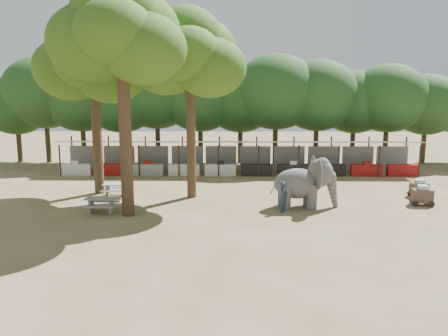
{
  "coord_description": "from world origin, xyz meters",
  "views": [
    {
      "loc": [
        -0.63,
        -20.16,
        6.46
      ],
      "look_at": [
        -1.0,
        5.0,
        2.0
      ],
      "focal_mm": 35.0,
      "sensor_mm": 36.0,
      "label": 1
    }
  ],
  "objects_px": {
    "yard_tree_back": "(188,55)",
    "picnic_table_far": "(116,188)",
    "picnic_table_near": "(101,203)",
    "cart_back": "(419,188)",
    "cart_front": "(422,195)",
    "yard_tree_left": "(92,62)",
    "yard_tree_center": "(120,34)",
    "elephant": "(305,183)",
    "handler": "(283,197)"
  },
  "relations": [
    {
      "from": "yard_tree_center",
      "to": "handler",
      "type": "height_order",
      "value": "yard_tree_center"
    },
    {
      "from": "yard_tree_back",
      "to": "elephant",
      "type": "relative_size",
      "value": 3.08
    },
    {
      "from": "yard_tree_left",
      "to": "cart_back",
      "type": "height_order",
      "value": "yard_tree_left"
    },
    {
      "from": "yard_tree_center",
      "to": "picnic_table_near",
      "type": "relative_size",
      "value": 7.25
    },
    {
      "from": "elephant",
      "to": "yard_tree_left",
      "type": "bearing_deg",
      "value": 162.76
    },
    {
      "from": "yard_tree_back",
      "to": "yard_tree_center",
      "type": "bearing_deg",
      "value": -126.86
    },
    {
      "from": "picnic_table_near",
      "to": "cart_back",
      "type": "xyz_separation_m",
      "value": [
        18.6,
        3.85,
        0.0
      ]
    },
    {
      "from": "yard_tree_back",
      "to": "cart_front",
      "type": "xyz_separation_m",
      "value": [
        13.48,
        -1.95,
        -7.96
      ]
    },
    {
      "from": "picnic_table_far",
      "to": "handler",
      "type": "bearing_deg",
      "value": -17.01
    },
    {
      "from": "picnic_table_far",
      "to": "yard_tree_center",
      "type": "bearing_deg",
      "value": -66.35
    },
    {
      "from": "yard_tree_left",
      "to": "yard_tree_center",
      "type": "relative_size",
      "value": 0.92
    },
    {
      "from": "picnic_table_near",
      "to": "cart_back",
      "type": "relative_size",
      "value": 1.35
    },
    {
      "from": "handler",
      "to": "yard_tree_left",
      "type": "bearing_deg",
      "value": 96.21
    },
    {
      "from": "yard_tree_back",
      "to": "picnic_table_far",
      "type": "bearing_deg",
      "value": -179.5
    },
    {
      "from": "yard_tree_center",
      "to": "yard_tree_back",
      "type": "relative_size",
      "value": 1.06
    },
    {
      "from": "yard_tree_left",
      "to": "picnic_table_far",
      "type": "xyz_separation_m",
      "value": [
        1.42,
        -1.04,
        -7.69
      ]
    },
    {
      "from": "yard_tree_back",
      "to": "picnic_table_near",
      "type": "xyz_separation_m",
      "value": [
        -4.43,
        -3.72,
        -8.01
      ]
    },
    {
      "from": "yard_tree_center",
      "to": "cart_back",
      "type": "bearing_deg",
      "value": 13.52
    },
    {
      "from": "yard_tree_center",
      "to": "elephant",
      "type": "relative_size",
      "value": 3.27
    },
    {
      "from": "handler",
      "to": "elephant",
      "type": "bearing_deg",
      "value": -28.03
    },
    {
      "from": "elephant",
      "to": "picnic_table_near",
      "type": "bearing_deg",
      "value": -175.58
    },
    {
      "from": "yard_tree_center",
      "to": "picnic_table_far",
      "type": "relative_size",
      "value": 7.51
    },
    {
      "from": "yard_tree_left",
      "to": "handler",
      "type": "xyz_separation_m",
      "value": [
        11.37,
        -4.44,
        -7.36
      ]
    },
    {
      "from": "yard_tree_back",
      "to": "handler",
      "type": "height_order",
      "value": "yard_tree_back"
    },
    {
      "from": "picnic_table_near",
      "to": "yard_tree_left",
      "type": "bearing_deg",
      "value": 109.43
    },
    {
      "from": "yard_tree_left",
      "to": "cart_front",
      "type": "height_order",
      "value": "yard_tree_left"
    },
    {
      "from": "yard_tree_back",
      "to": "picnic_table_far",
      "type": "relative_size",
      "value": 7.09
    },
    {
      "from": "yard_tree_center",
      "to": "handler",
      "type": "bearing_deg",
      "value": 3.84
    },
    {
      "from": "picnic_table_near",
      "to": "yard_tree_back",
      "type": "bearing_deg",
      "value": 41.05
    },
    {
      "from": "picnic_table_far",
      "to": "yard_tree_back",
      "type": "bearing_deg",
      "value": 2.35
    },
    {
      "from": "yard_tree_center",
      "to": "picnic_table_near",
      "type": "bearing_deg",
      "value": 168.91
    },
    {
      "from": "yard_tree_center",
      "to": "picnic_table_far",
      "type": "height_order",
      "value": "yard_tree_center"
    },
    {
      "from": "yard_tree_center",
      "to": "cart_front",
      "type": "distance_m",
      "value": 18.72
    },
    {
      "from": "cart_front",
      "to": "picnic_table_near",
      "type": "bearing_deg",
      "value": -166.8
    },
    {
      "from": "handler",
      "to": "picnic_table_near",
      "type": "height_order",
      "value": "handler"
    },
    {
      "from": "picnic_table_far",
      "to": "cart_back",
      "type": "xyz_separation_m",
      "value": [
        18.76,
        0.17,
        0.03
      ]
    },
    {
      "from": "yard_tree_left",
      "to": "handler",
      "type": "distance_m",
      "value": 14.25
    },
    {
      "from": "picnic_table_near",
      "to": "cart_back",
      "type": "bearing_deg",
      "value": 12.71
    },
    {
      "from": "elephant",
      "to": "cart_back",
      "type": "height_order",
      "value": "elephant"
    },
    {
      "from": "handler",
      "to": "picnic_table_near",
      "type": "xyz_separation_m",
      "value": [
        -9.8,
        -0.28,
        -0.3
      ]
    },
    {
      "from": "yard_tree_back",
      "to": "cart_back",
      "type": "bearing_deg",
      "value": 0.52
    },
    {
      "from": "cart_front",
      "to": "elephant",
      "type": "bearing_deg",
      "value": -167.51
    },
    {
      "from": "picnic_table_near",
      "to": "cart_back",
      "type": "distance_m",
      "value": 19.0
    },
    {
      "from": "elephant",
      "to": "handler",
      "type": "bearing_deg",
      "value": -147.25
    },
    {
      "from": "handler",
      "to": "picnic_table_far",
      "type": "distance_m",
      "value": 10.52
    },
    {
      "from": "picnic_table_near",
      "to": "cart_front",
      "type": "height_order",
      "value": "cart_front"
    },
    {
      "from": "elephant",
      "to": "cart_front",
      "type": "bearing_deg",
      "value": 3.26
    },
    {
      "from": "cart_front",
      "to": "yard_tree_left",
      "type": "bearing_deg",
      "value": 178.95
    },
    {
      "from": "cart_front",
      "to": "cart_back",
      "type": "distance_m",
      "value": 2.19
    },
    {
      "from": "yard_tree_center",
      "to": "picnic_table_far",
      "type": "distance_m",
      "value": 9.69
    }
  ]
}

